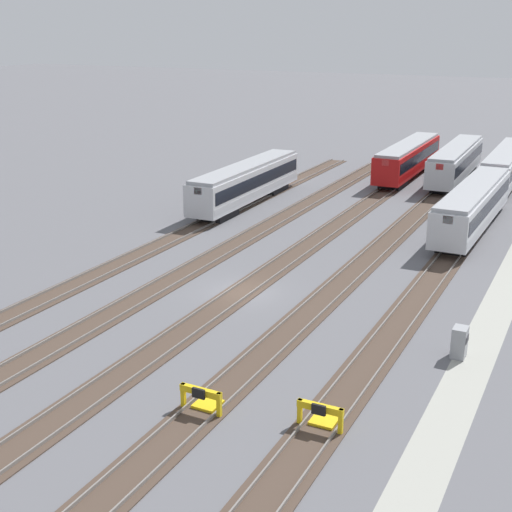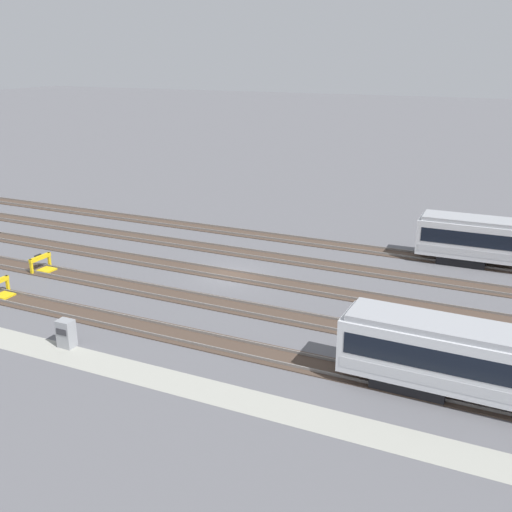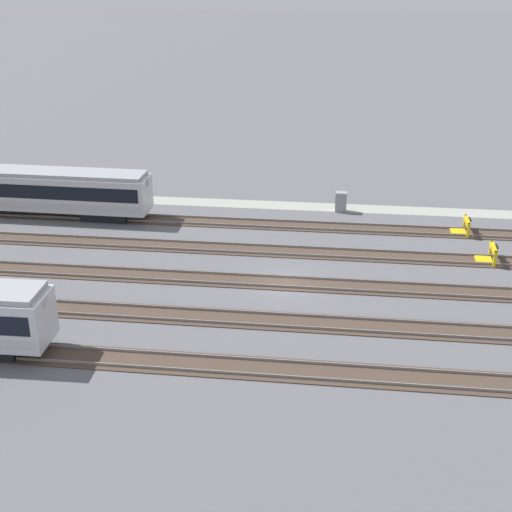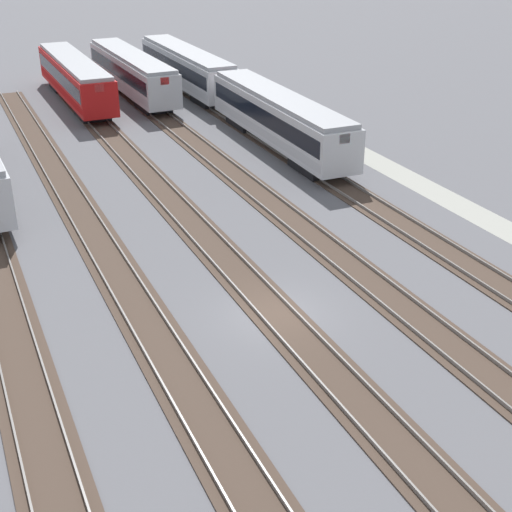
# 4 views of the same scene
# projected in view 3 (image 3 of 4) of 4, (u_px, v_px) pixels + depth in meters

# --- Properties ---
(ground_plane) EXTENTS (400.00, 400.00, 0.00)m
(ground_plane) POSITION_uv_depth(u_px,v_px,m) (287.00, 283.00, 45.30)
(ground_plane) COLOR #5B5B60
(service_walkway) EXTENTS (54.00, 2.00, 0.01)m
(service_walkway) POSITION_uv_depth(u_px,v_px,m) (301.00, 206.00, 58.63)
(service_walkway) COLOR #9E9E93
(service_walkway) RESTS_ON ground
(rail_track_nearest) EXTENTS (90.00, 2.23, 0.21)m
(rail_track_nearest) POSITION_uv_depth(u_px,v_px,m) (298.00, 226.00, 54.47)
(rail_track_nearest) COLOR #47382D
(rail_track_nearest) RESTS_ON ground
(rail_track_near_inner) EXTENTS (90.00, 2.24, 0.21)m
(rail_track_near_inner) POSITION_uv_depth(u_px,v_px,m) (293.00, 252.00, 49.88)
(rail_track_near_inner) COLOR #47382D
(rail_track_near_inner) RESTS_ON ground
(rail_track_middle) EXTENTS (90.00, 2.24, 0.21)m
(rail_track_middle) POSITION_uv_depth(u_px,v_px,m) (287.00, 283.00, 45.28)
(rail_track_middle) COLOR #47382D
(rail_track_middle) RESTS_ON ground
(rail_track_far_inner) EXTENTS (90.00, 2.23, 0.21)m
(rail_track_far_inner) POSITION_uv_depth(u_px,v_px,m) (280.00, 321.00, 40.68)
(rail_track_far_inner) COLOR #47382D
(rail_track_far_inner) RESTS_ON ground
(rail_track_farthest) EXTENTS (90.00, 2.23, 0.21)m
(rail_track_farthest) POSITION_uv_depth(u_px,v_px,m) (271.00, 369.00, 36.08)
(rail_track_farthest) COLOR #47382D
(rail_track_farthest) RESTS_ON ground
(subway_car_front_row_right_inner) EXTENTS (18.05, 3.15, 3.70)m
(subway_car_front_row_right_inner) POSITION_uv_depth(u_px,v_px,m) (37.00, 190.00, 56.00)
(subway_car_front_row_right_inner) COLOR silver
(subway_car_front_row_right_inner) RESTS_ON ground
(bumper_stop_nearest_track) EXTENTS (1.34, 2.00, 1.22)m
(bumper_stop_nearest_track) POSITION_uv_depth(u_px,v_px,m) (463.00, 227.00, 52.92)
(bumper_stop_nearest_track) COLOR gold
(bumper_stop_nearest_track) RESTS_ON ground
(bumper_stop_near_inner_track) EXTENTS (1.36, 2.00, 1.22)m
(bumper_stop_near_inner_track) POSITION_uv_depth(u_px,v_px,m) (489.00, 255.00, 48.22)
(bumper_stop_near_inner_track) COLOR gold
(bumper_stop_near_inner_track) RESTS_ON ground
(electrical_cabinet) EXTENTS (0.90, 0.73, 1.60)m
(electrical_cabinet) POSITION_uv_depth(u_px,v_px,m) (341.00, 202.00, 57.25)
(electrical_cabinet) COLOR gray
(electrical_cabinet) RESTS_ON ground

